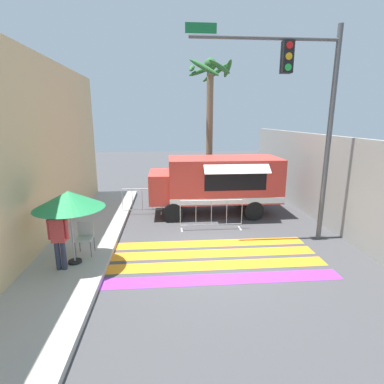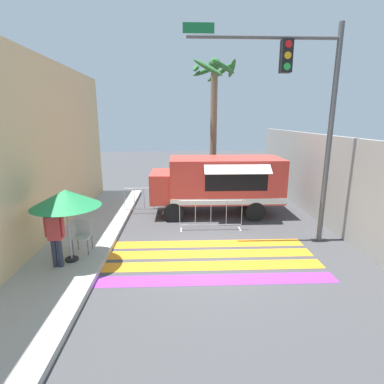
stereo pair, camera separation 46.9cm
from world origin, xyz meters
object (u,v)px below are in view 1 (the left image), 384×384
patio_umbrella (69,200)px  folding_chair (85,235)px  food_truck (214,180)px  barricade_side (142,202)px  palm_tree (210,101)px  traffic_signal_pole (306,100)px  vendor_person (59,236)px  barricade_front (211,215)px

patio_umbrella → folding_chair: 1.38m
food_truck → barricade_side: 3.19m
folding_chair → food_truck: bearing=37.6°
food_truck → palm_tree: 4.64m
patio_umbrella → folding_chair: (0.16, 0.61, -1.23)m
folding_chair → barricade_side: size_ratio=0.55×
traffic_signal_pole → vendor_person: bearing=-165.6°
food_truck → barricade_front: 2.19m
traffic_signal_pole → palm_tree: bearing=108.7°
food_truck → vendor_person: 6.87m
folding_chair → barricade_front: 4.48m
barricade_side → barricade_front: bearing=-38.0°
palm_tree → food_truck: bearing=-93.9°
food_truck → patio_umbrella: (-4.55, -4.56, 0.49)m
traffic_signal_pole → palm_tree: (-2.11, 6.21, 0.32)m
vendor_person → traffic_signal_pole: bearing=12.7°
food_truck → folding_chair: 5.96m
patio_umbrella → barricade_side: size_ratio=1.19×
folding_chair → traffic_signal_pole: bearing=2.9°
food_truck → patio_umbrella: size_ratio=2.68×
traffic_signal_pole → barricade_front: bearing=157.4°
patio_umbrella → barricade_side: patio_umbrella is taller
barricade_side → folding_chair: bearing=-108.2°
traffic_signal_pole → patio_umbrella: traffic_signal_pole is taller
food_truck → barricade_front: size_ratio=2.36×
food_truck → traffic_signal_pole: 4.96m
food_truck → folding_chair: food_truck is taller
food_truck → palm_tree: bearing=86.1°
barricade_side → patio_umbrella: bearing=-107.7°
vendor_person → folding_chair: bearing=66.6°
traffic_signal_pole → folding_chair: 7.79m
traffic_signal_pole → patio_umbrella: size_ratio=3.31×
palm_tree → traffic_signal_pole: bearing=-71.3°
patio_umbrella → palm_tree: (4.77, 7.68, 2.94)m
barricade_side → traffic_signal_pole: bearing=-30.9°
vendor_person → barricade_side: 5.36m
patio_umbrella → vendor_person: bearing=-122.6°
barricade_side → palm_tree: 6.20m
traffic_signal_pole → palm_tree: palm_tree is taller
folding_chair → barricade_front: size_ratio=0.41×
vendor_person → barricade_side: bearing=69.4°
folding_chair → patio_umbrella: bearing=-108.6°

